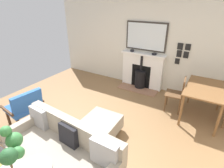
{
  "coord_description": "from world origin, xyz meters",
  "views": [
    {
      "loc": [
        1.94,
        1.86,
        2.45
      ],
      "look_at": [
        -0.92,
        0.14,
        0.85
      ],
      "focal_mm": 28.62,
      "sensor_mm": 36.0,
      "label": 1
    }
  ],
  "objects_px": {
    "ottoman": "(102,124)",
    "armchair_accent": "(25,106)",
    "fireplace": "(142,72)",
    "potted_plant": "(6,158)",
    "sofa": "(62,153)",
    "dining_chair_near_fireplace": "(179,92)",
    "mantel_bowl_near": "(132,51)",
    "mantel_bowl_far": "(154,54)",
    "dining_table": "(205,92)"
  },
  "relations": [
    {
      "from": "potted_plant",
      "to": "mantel_bowl_near",
      "type": "bearing_deg",
      "value": -170.99
    },
    {
      "from": "mantel_bowl_near",
      "to": "ottoman",
      "type": "relative_size",
      "value": 0.17
    },
    {
      "from": "mantel_bowl_far",
      "to": "ottoman",
      "type": "xyz_separation_m",
      "value": [
        2.39,
        -0.15,
        -0.85
      ]
    },
    {
      "from": "sofa",
      "to": "dining_table",
      "type": "bearing_deg",
      "value": 147.63
    },
    {
      "from": "fireplace",
      "to": "armchair_accent",
      "type": "xyz_separation_m",
      "value": [
        2.94,
        -1.35,
        0.0
      ]
    },
    {
      "from": "mantel_bowl_near",
      "to": "fireplace",
      "type": "bearing_deg",
      "value": 88.13
    },
    {
      "from": "armchair_accent",
      "to": "dining_chair_near_fireplace",
      "type": "xyz_separation_m",
      "value": [
        -2.17,
        2.57,
        0.03
      ]
    },
    {
      "from": "mantel_bowl_far",
      "to": "sofa",
      "type": "distance_m",
      "value": 3.47
    },
    {
      "from": "fireplace",
      "to": "dining_table",
      "type": "bearing_deg",
      "value": 65.96
    },
    {
      "from": "sofa",
      "to": "armchair_accent",
      "type": "distance_m",
      "value": 1.52
    },
    {
      "from": "mantel_bowl_far",
      "to": "ottoman",
      "type": "relative_size",
      "value": 0.2
    },
    {
      "from": "potted_plant",
      "to": "dining_chair_near_fireplace",
      "type": "height_order",
      "value": "potted_plant"
    },
    {
      "from": "mantel_bowl_near",
      "to": "potted_plant",
      "type": "xyz_separation_m",
      "value": [
        4.17,
        0.66,
        0.03
      ]
    },
    {
      "from": "mantel_bowl_far",
      "to": "dining_table",
      "type": "relative_size",
      "value": 0.11
    },
    {
      "from": "dining_table",
      "to": "mantel_bowl_far",
      "type": "bearing_deg",
      "value": -118.9
    },
    {
      "from": "mantel_bowl_near",
      "to": "ottoman",
      "type": "xyz_separation_m",
      "value": [
        2.39,
        0.51,
        -0.85
      ]
    },
    {
      "from": "mantel_bowl_far",
      "to": "armchair_accent",
      "type": "relative_size",
      "value": 0.16
    },
    {
      "from": "armchair_accent",
      "to": "potted_plant",
      "type": "xyz_separation_m",
      "value": [
        1.22,
        1.66,
        0.64
      ]
    },
    {
      "from": "mantel_bowl_far",
      "to": "sofa",
      "type": "bearing_deg",
      "value": -3.5
    },
    {
      "from": "armchair_accent",
      "to": "potted_plant",
      "type": "height_order",
      "value": "potted_plant"
    },
    {
      "from": "potted_plant",
      "to": "dining_table",
      "type": "bearing_deg",
      "value": 156.88
    },
    {
      "from": "mantel_bowl_far",
      "to": "potted_plant",
      "type": "relative_size",
      "value": 0.21
    },
    {
      "from": "dining_chair_near_fireplace",
      "to": "armchair_accent",
      "type": "bearing_deg",
      "value": -49.9
    },
    {
      "from": "ottoman",
      "to": "dining_table",
      "type": "height_order",
      "value": "dining_table"
    },
    {
      "from": "ottoman",
      "to": "armchair_accent",
      "type": "bearing_deg",
      "value": -69.71
    },
    {
      "from": "sofa",
      "to": "armchair_accent",
      "type": "bearing_deg",
      "value": -106.54
    },
    {
      "from": "sofa",
      "to": "dining_table",
      "type": "height_order",
      "value": "sofa"
    },
    {
      "from": "dining_chair_near_fireplace",
      "to": "sofa",
      "type": "bearing_deg",
      "value": -23.26
    },
    {
      "from": "mantel_bowl_near",
      "to": "potted_plant",
      "type": "height_order",
      "value": "potted_plant"
    },
    {
      "from": "fireplace",
      "to": "dining_chair_near_fireplace",
      "type": "distance_m",
      "value": 1.45
    },
    {
      "from": "sofa",
      "to": "dining_chair_near_fireplace",
      "type": "relative_size",
      "value": 2.3
    },
    {
      "from": "fireplace",
      "to": "potted_plant",
      "type": "distance_m",
      "value": 4.22
    },
    {
      "from": "mantel_bowl_near",
      "to": "dining_chair_near_fireplace",
      "type": "bearing_deg",
      "value": 63.57
    },
    {
      "from": "fireplace",
      "to": "potted_plant",
      "type": "bearing_deg",
      "value": 4.26
    },
    {
      "from": "sofa",
      "to": "potted_plant",
      "type": "xyz_separation_m",
      "value": [
        0.78,
        0.2,
        0.77
      ]
    },
    {
      "from": "ottoman",
      "to": "dining_table",
      "type": "distance_m",
      "value": 2.3
    },
    {
      "from": "mantel_bowl_near",
      "to": "sofa",
      "type": "relative_size",
      "value": 0.06
    },
    {
      "from": "ottoman",
      "to": "armchair_accent",
      "type": "xyz_separation_m",
      "value": [
        0.56,
        -1.51,
        0.24
      ]
    },
    {
      "from": "dining_table",
      "to": "mantel_bowl_near",
      "type": "bearing_deg",
      "value": -110.65
    },
    {
      "from": "mantel_bowl_far",
      "to": "dining_chair_near_fireplace",
      "type": "height_order",
      "value": "mantel_bowl_far"
    },
    {
      "from": "fireplace",
      "to": "armchair_accent",
      "type": "relative_size",
      "value": 1.57
    },
    {
      "from": "armchair_accent",
      "to": "mantel_bowl_near",
      "type": "bearing_deg",
      "value": 161.34
    },
    {
      "from": "ottoman",
      "to": "dining_chair_near_fireplace",
      "type": "distance_m",
      "value": 1.95
    },
    {
      "from": "potted_plant",
      "to": "sofa",
      "type": "bearing_deg",
      "value": -165.61
    },
    {
      "from": "ottoman",
      "to": "potted_plant",
      "type": "distance_m",
      "value": 1.99
    },
    {
      "from": "fireplace",
      "to": "mantel_bowl_near",
      "type": "xyz_separation_m",
      "value": [
        -0.01,
        -0.35,
        0.61
      ]
    },
    {
      "from": "mantel_bowl_far",
      "to": "dining_table",
      "type": "distance_m",
      "value": 1.69
    },
    {
      "from": "fireplace",
      "to": "ottoman",
      "type": "xyz_separation_m",
      "value": [
        2.38,
        0.16,
        -0.24
      ]
    },
    {
      "from": "mantel_bowl_far",
      "to": "sofa",
      "type": "height_order",
      "value": "mantel_bowl_far"
    },
    {
      "from": "fireplace",
      "to": "sofa",
      "type": "xyz_separation_m",
      "value": [
        3.37,
        0.11,
        -0.12
      ]
    }
  ]
}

